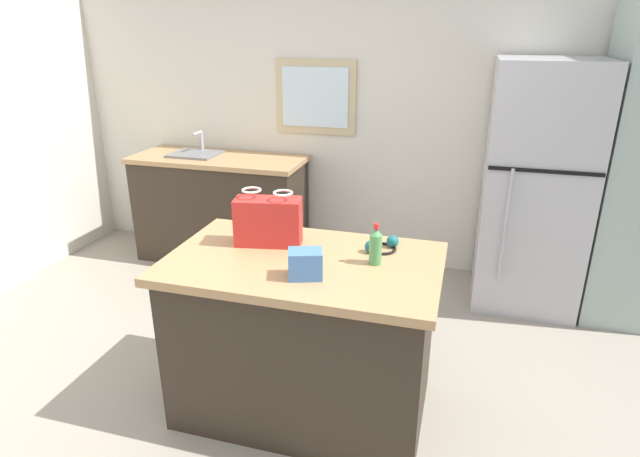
{
  "coord_description": "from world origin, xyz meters",
  "views": [
    {
      "loc": [
        0.82,
        -2.07,
        1.95
      ],
      "look_at": [
        0.09,
        0.46,
        0.93
      ],
      "focal_mm": 29.4,
      "sensor_mm": 36.0,
      "label": 1
    }
  ],
  "objects_px": {
    "tall_cabinet": "(640,169)",
    "ear_defenders": "(382,246)",
    "refrigerator": "(535,188)",
    "bottle": "(376,246)",
    "shopping_bag": "(268,221)",
    "kitchen_island": "(304,336)",
    "small_box": "(305,264)"
  },
  "relations": [
    {
      "from": "tall_cabinet",
      "to": "ear_defenders",
      "type": "height_order",
      "value": "tall_cabinet"
    },
    {
      "from": "refrigerator",
      "to": "bottle",
      "type": "bearing_deg",
      "value": -118.58
    },
    {
      "from": "shopping_bag",
      "to": "bottle",
      "type": "bearing_deg",
      "value": -8.79
    },
    {
      "from": "kitchen_island",
      "to": "tall_cabinet",
      "type": "bearing_deg",
      "value": 41.51
    },
    {
      "from": "kitchen_island",
      "to": "tall_cabinet",
      "type": "relative_size",
      "value": 0.63
    },
    {
      "from": "small_box",
      "to": "ear_defenders",
      "type": "xyz_separation_m",
      "value": [
        0.28,
        0.4,
        -0.04
      ]
    },
    {
      "from": "tall_cabinet",
      "to": "bottle",
      "type": "bearing_deg",
      "value": -133.37
    },
    {
      "from": "refrigerator",
      "to": "small_box",
      "type": "bearing_deg",
      "value": -122.19
    },
    {
      "from": "small_box",
      "to": "ear_defenders",
      "type": "height_order",
      "value": "small_box"
    },
    {
      "from": "kitchen_island",
      "to": "ear_defenders",
      "type": "bearing_deg",
      "value": 32.41
    },
    {
      "from": "kitchen_island",
      "to": "ear_defenders",
      "type": "distance_m",
      "value": 0.62
    },
    {
      "from": "refrigerator",
      "to": "ear_defenders",
      "type": "bearing_deg",
      "value": -121.4
    },
    {
      "from": "kitchen_island",
      "to": "small_box",
      "type": "height_order",
      "value": "small_box"
    },
    {
      "from": "small_box",
      "to": "bottle",
      "type": "xyz_separation_m",
      "value": [
        0.28,
        0.23,
        0.03
      ]
    },
    {
      "from": "bottle",
      "to": "ear_defenders",
      "type": "height_order",
      "value": "bottle"
    },
    {
      "from": "refrigerator",
      "to": "small_box",
      "type": "relative_size",
      "value": 11.51
    },
    {
      "from": "kitchen_island",
      "to": "ear_defenders",
      "type": "relative_size",
      "value": 6.33
    },
    {
      "from": "refrigerator",
      "to": "bottle",
      "type": "distance_m",
      "value": 1.8
    },
    {
      "from": "small_box",
      "to": "ear_defenders",
      "type": "distance_m",
      "value": 0.49
    },
    {
      "from": "tall_cabinet",
      "to": "shopping_bag",
      "type": "distance_m",
      "value": 2.55
    },
    {
      "from": "small_box",
      "to": "ear_defenders",
      "type": "relative_size",
      "value": 0.72
    },
    {
      "from": "refrigerator",
      "to": "bottle",
      "type": "height_order",
      "value": "refrigerator"
    },
    {
      "from": "kitchen_island",
      "to": "bottle",
      "type": "distance_m",
      "value": 0.63
    },
    {
      "from": "small_box",
      "to": "bottle",
      "type": "distance_m",
      "value": 0.36
    },
    {
      "from": "tall_cabinet",
      "to": "shopping_bag",
      "type": "relative_size",
      "value": 5.86
    },
    {
      "from": "kitchen_island",
      "to": "shopping_bag",
      "type": "bearing_deg",
      "value": 149.35
    },
    {
      "from": "kitchen_island",
      "to": "small_box",
      "type": "distance_m",
      "value": 0.54
    },
    {
      "from": "kitchen_island",
      "to": "refrigerator",
      "type": "distance_m",
      "value": 2.07
    },
    {
      "from": "shopping_bag",
      "to": "small_box",
      "type": "height_order",
      "value": "shopping_bag"
    },
    {
      "from": "shopping_bag",
      "to": "small_box",
      "type": "xyz_separation_m",
      "value": [
        0.3,
        -0.32,
        -0.06
      ]
    },
    {
      "from": "small_box",
      "to": "ear_defenders",
      "type": "bearing_deg",
      "value": 55.15
    },
    {
      "from": "refrigerator",
      "to": "ear_defenders",
      "type": "relative_size",
      "value": 8.28
    }
  ]
}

